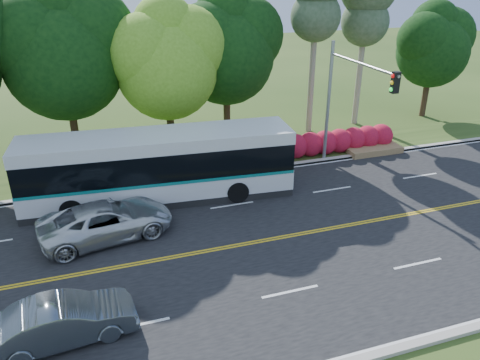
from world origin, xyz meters
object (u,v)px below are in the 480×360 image
object	(u,v)px
transit_bus	(159,167)
sedan	(64,321)
traffic_signal	(347,91)
suv	(107,221)

from	to	relation	value
transit_bus	sedan	world-z (taller)	transit_bus
traffic_signal	transit_bus	world-z (taller)	traffic_signal
transit_bus	sedan	bearing A→B (deg)	-112.48
transit_bus	traffic_signal	bearing A→B (deg)	4.91
sedan	transit_bus	bearing A→B (deg)	-32.90
sedan	suv	size ratio (longest dim) A/B	0.79
traffic_signal	sedan	bearing A→B (deg)	-148.89
traffic_signal	transit_bus	xyz separation A→B (m)	(-10.16, -0.06, -2.96)
suv	sedan	bearing A→B (deg)	153.84
traffic_signal	suv	xyz separation A→B (m)	(-12.94, -2.95, -3.87)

